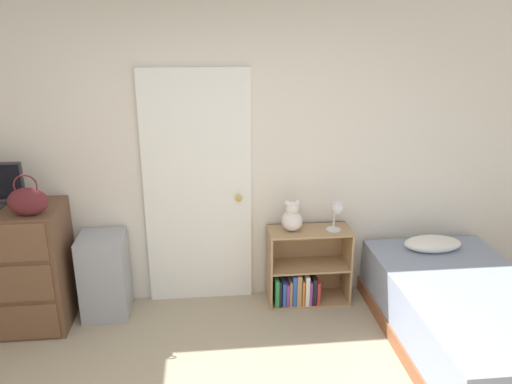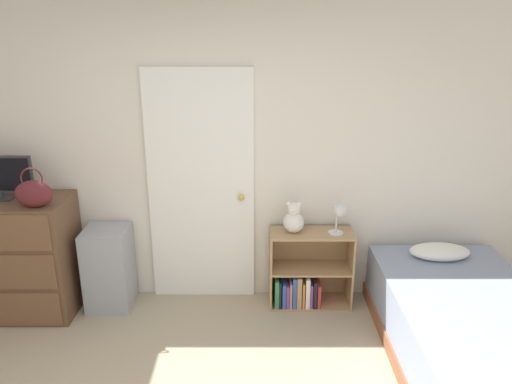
% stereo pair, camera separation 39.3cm
% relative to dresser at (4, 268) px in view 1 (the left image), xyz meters
% --- Properties ---
extents(wall_back, '(10.00, 0.06, 2.55)m').
position_rel_dresser_xyz_m(wall_back, '(1.71, 0.33, 0.77)').
color(wall_back, silver).
rests_on(wall_back, ground_plane).
extents(door_closed, '(0.90, 0.09, 2.03)m').
position_rel_dresser_xyz_m(door_closed, '(1.55, 0.27, 0.51)').
color(door_closed, white).
rests_on(door_closed, ground_plane).
extents(dresser, '(0.98, 0.55, 1.01)m').
position_rel_dresser_xyz_m(dresser, '(0.00, 0.00, 0.00)').
color(dresser, brown).
rests_on(dresser, ground_plane).
extents(handbag, '(0.29, 0.13, 0.32)m').
position_rel_dresser_xyz_m(handbag, '(0.32, -0.17, 0.62)').
color(handbag, '#591E23').
rests_on(handbag, dresser).
extents(storage_bin, '(0.37, 0.38, 0.72)m').
position_rel_dresser_xyz_m(storage_bin, '(0.75, 0.09, -0.15)').
color(storage_bin, '#999EA8').
rests_on(storage_bin, ground_plane).
extents(bookshelf, '(0.71, 0.31, 0.68)m').
position_rel_dresser_xyz_m(bookshelf, '(2.45, 0.12, -0.26)').
color(bookshelf, tan).
rests_on(bookshelf, ground_plane).
extents(teddy_bear, '(0.18, 0.18, 0.27)m').
position_rel_dresser_xyz_m(teddy_bear, '(2.34, 0.12, 0.29)').
color(teddy_bear, silver).
rests_on(teddy_bear, bookshelf).
extents(desk_lamp, '(0.14, 0.14, 0.27)m').
position_rel_dresser_xyz_m(desk_lamp, '(2.71, 0.07, 0.36)').
color(desk_lamp, silver).
rests_on(desk_lamp, bookshelf).
extents(bed, '(1.11, 1.93, 0.61)m').
position_rel_dresser_xyz_m(bed, '(3.56, -0.68, -0.25)').
color(bed, brown).
rests_on(bed, ground_plane).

